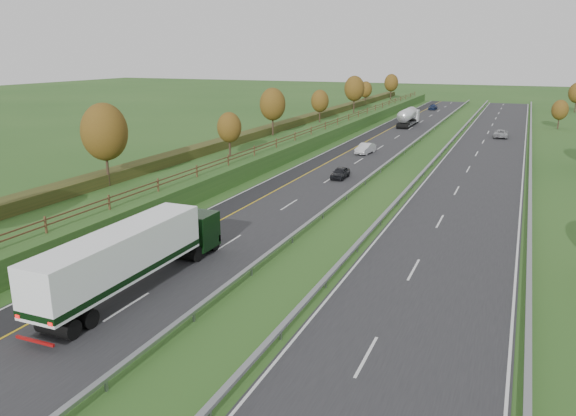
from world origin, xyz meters
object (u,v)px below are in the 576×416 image
object	(u,v)px
car_silver_mid	(365,148)
car_small_far	(433,107)
car_dark_near	(340,173)
road_tanker	(408,116)
car_oncoming	(501,134)
box_lorry	(133,254)

from	to	relation	value
car_silver_mid	car_small_far	world-z (taller)	car_silver_mid
car_dark_near	car_silver_mid	bearing A→B (deg)	95.27
road_tanker	car_silver_mid	size ratio (longest dim) A/B	2.49
car_oncoming	box_lorry	bearing A→B (deg)	76.03
road_tanker	car_silver_mid	world-z (taller)	road_tanker
road_tanker	car_dark_near	distance (m)	50.81
car_oncoming	car_small_far	bearing A→B (deg)	-68.78
box_lorry	car_dark_near	size ratio (longest dim) A/B	4.30
car_dark_near	car_oncoming	size ratio (longest dim) A/B	0.77
car_dark_near	car_small_far	bearing A→B (deg)	91.58
car_dark_near	box_lorry	bearing A→B (deg)	-93.51
car_silver_mid	car_oncoming	distance (m)	29.52
car_small_far	car_oncoming	size ratio (longest dim) A/B	0.89
car_dark_near	car_oncoming	bearing A→B (deg)	69.20
car_small_far	car_dark_near	bearing A→B (deg)	-87.71
road_tanker	car_oncoming	size ratio (longest dim) A/B	2.28
car_small_far	road_tanker	bearing A→B (deg)	-88.71
car_silver_mid	car_small_far	xyz separation A→B (m)	(-1.08, 68.35, -0.11)
car_oncoming	car_silver_mid	bearing A→B (deg)	53.69
car_silver_mid	car_oncoming	world-z (taller)	car_silver_mid
car_dark_near	car_small_far	world-z (taller)	car_dark_near
car_small_far	car_oncoming	world-z (taller)	car_oncoming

